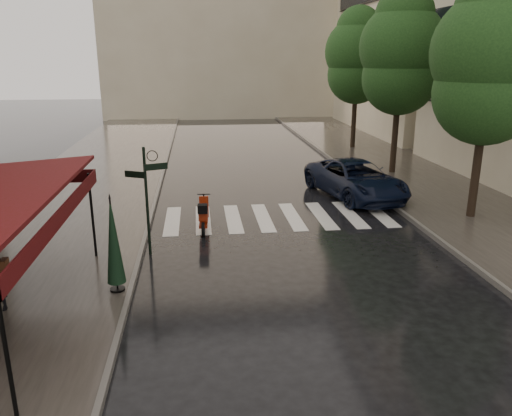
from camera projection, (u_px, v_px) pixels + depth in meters
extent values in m
plane|color=black|center=(192.00, 300.00, 11.56)|extent=(120.00, 120.00, 0.00)
cube|color=#38332D|center=(93.00, 181.00, 22.45)|extent=(6.00, 60.00, 0.12)
cube|color=#38332D|center=(407.00, 173.00, 24.09)|extent=(5.50, 60.00, 0.12)
cube|color=#595651|center=(161.00, 179.00, 22.78)|extent=(0.12, 60.00, 0.16)
cube|color=#595651|center=(351.00, 174.00, 23.78)|extent=(0.12, 60.00, 0.16)
cube|color=silver|center=(173.00, 221.00, 17.18)|extent=(0.50, 3.20, 0.01)
cube|color=silver|center=(203.00, 220.00, 17.30)|extent=(0.50, 3.20, 0.01)
cube|color=silver|center=(233.00, 218.00, 17.42)|extent=(0.50, 3.20, 0.01)
cube|color=silver|center=(263.00, 217.00, 17.53)|extent=(0.50, 3.20, 0.01)
cube|color=silver|center=(292.00, 216.00, 17.65)|extent=(0.50, 3.20, 0.01)
cube|color=silver|center=(321.00, 215.00, 17.77)|extent=(0.50, 3.20, 0.01)
cube|color=silver|center=(350.00, 214.00, 17.89)|extent=(0.50, 3.20, 0.01)
cube|color=silver|center=(378.00, 213.00, 18.00)|extent=(0.50, 3.20, 0.01)
cube|color=#4E0E0B|center=(63.00, 214.00, 10.12)|extent=(0.04, 7.00, 0.35)
cylinder|color=black|center=(6.00, 349.00, 7.32)|extent=(0.07, 0.07, 2.35)
cylinder|color=black|center=(92.00, 216.00, 13.50)|extent=(0.07, 0.07, 2.35)
cylinder|color=black|center=(147.00, 202.00, 13.83)|extent=(0.08, 0.08, 3.10)
cube|color=black|center=(156.00, 167.00, 13.57)|extent=(0.62, 0.26, 0.18)
cube|color=black|center=(135.00, 174.00, 13.57)|extent=(0.56, 0.29, 0.18)
cube|color=#BBAE8F|center=(423.00, 1.00, 35.43)|extent=(8.00, 16.00, 18.50)
cube|color=#BBAE8F|center=(224.00, 4.00, 45.12)|extent=(22.00, 6.00, 20.00)
cylinder|color=black|center=(478.00, 155.00, 16.73)|extent=(0.28, 0.28, 4.26)
sphere|color=#163513|center=(486.00, 93.00, 16.14)|extent=(3.40, 3.40, 3.40)
sphere|color=#163513|center=(492.00, 51.00, 15.76)|extent=(3.80, 3.80, 3.80)
sphere|color=#163513|center=(497.00, 10.00, 15.41)|extent=(2.60, 2.60, 2.60)
cylinder|color=black|center=(396.00, 125.00, 23.34)|extent=(0.28, 0.28, 4.48)
sphere|color=#163513|center=(400.00, 77.00, 22.72)|extent=(3.40, 3.40, 3.40)
sphere|color=#163513|center=(402.00, 46.00, 22.32)|extent=(3.80, 3.80, 3.80)
sphere|color=#163513|center=(405.00, 16.00, 21.95)|extent=(2.60, 2.60, 2.60)
cylinder|color=black|center=(354.00, 111.00, 30.03)|extent=(0.28, 0.28, 4.37)
sphere|color=#163513|center=(356.00, 75.00, 29.42)|extent=(3.40, 3.40, 3.40)
sphere|color=#163513|center=(358.00, 51.00, 29.04)|extent=(3.80, 3.80, 3.80)
sphere|color=#163513|center=(359.00, 29.00, 28.68)|extent=(2.60, 2.60, 2.60)
cube|color=#522B16|center=(5.00, 266.00, 10.66)|extent=(0.14, 0.29, 0.32)
cylinder|color=black|center=(203.00, 229.00, 15.64)|extent=(0.12, 0.46, 0.46)
cylinder|color=black|center=(205.00, 218.00, 16.77)|extent=(0.12, 0.46, 0.46)
cube|color=maroon|center=(204.00, 221.00, 16.20)|extent=(0.33, 1.25, 0.09)
cube|color=maroon|center=(203.00, 215.00, 15.89)|extent=(0.31, 0.54, 0.27)
cube|color=maroon|center=(204.00, 207.00, 16.51)|extent=(0.31, 0.13, 0.71)
cylinder|color=black|center=(204.00, 194.00, 16.48)|extent=(0.44, 0.06, 0.03)
cube|color=black|center=(203.00, 209.00, 15.47)|extent=(0.32, 0.30, 0.27)
imported|color=black|center=(355.00, 179.00, 19.99)|extent=(3.52, 5.62, 1.45)
cylinder|color=black|center=(118.00, 289.00, 11.80)|extent=(0.35, 0.35, 0.05)
cylinder|color=black|center=(114.00, 245.00, 11.47)|extent=(0.04, 0.04, 2.20)
cone|color=black|center=(113.00, 240.00, 11.44)|extent=(0.43, 0.43, 2.09)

